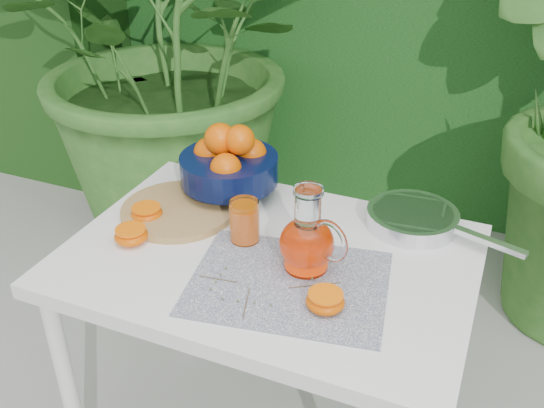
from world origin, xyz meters
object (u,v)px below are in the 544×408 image
at_px(saute_pan, 414,218).
at_px(fruit_bowl, 229,163).
at_px(white_table, 269,279).
at_px(cutting_board, 178,210).
at_px(juice_pitcher, 308,241).

bearing_deg(saute_pan, fruit_bowl, -176.63).
distance_m(white_table, cutting_board, 0.33).
bearing_deg(saute_pan, cutting_board, -162.99).
relative_size(white_table, fruit_bowl, 2.80).
distance_m(white_table, fruit_bowl, 0.37).
bearing_deg(white_table, cutting_board, 165.44).
bearing_deg(white_table, fruit_bowl, 133.40).
xyz_separation_m(white_table, juice_pitcher, (0.11, -0.03, 0.16)).
xyz_separation_m(cutting_board, juice_pitcher, (0.41, -0.11, 0.07)).
xyz_separation_m(cutting_board, fruit_bowl, (0.08, 0.16, 0.09)).
bearing_deg(cutting_board, fruit_bowl, 61.80).
xyz_separation_m(cutting_board, saute_pan, (0.61, 0.19, 0.01)).
bearing_deg(fruit_bowl, juice_pitcher, -38.18).
height_order(white_table, juice_pitcher, juice_pitcher).
relative_size(juice_pitcher, saute_pan, 0.48).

